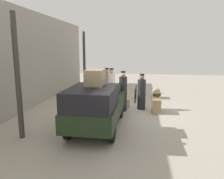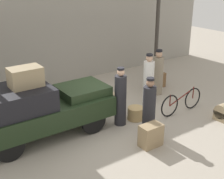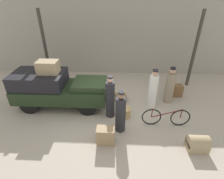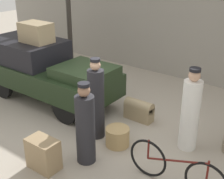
{
  "view_description": "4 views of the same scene",
  "coord_description": "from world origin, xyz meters",
  "px_view_note": "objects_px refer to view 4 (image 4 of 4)",
  "views": [
    {
      "loc": [
        -9.28,
        -1.17,
        2.73
      ],
      "look_at": [
        0.2,
        0.2,
        0.95
      ],
      "focal_mm": 35.0,
      "sensor_mm": 36.0,
      "label": 1
    },
    {
      "loc": [
        -4.91,
        -7.06,
        4.44
      ],
      "look_at": [
        0.2,
        0.2,
        0.95
      ],
      "focal_mm": 50.0,
      "sensor_mm": 36.0,
      "label": 2
    },
    {
      "loc": [
        0.48,
        -6.01,
        4.55
      ],
      "look_at": [
        0.2,
        0.2,
        0.95
      ],
      "focal_mm": 28.0,
      "sensor_mm": 36.0,
      "label": 3
    },
    {
      "loc": [
        3.96,
        -4.84,
        3.71
      ],
      "look_at": [
        0.2,
        0.2,
        0.95
      ],
      "focal_mm": 50.0,
      "sensor_mm": 36.0,
      "label": 4
    }
  ],
  "objects_px": {
    "wicker_basket": "(117,137)",
    "trunk_on_truck_roof": "(36,32)",
    "bicycle": "(175,169)",
    "porter_standing_middle": "(85,127)",
    "porter_with_bicycle": "(96,102)",
    "suitcase_tan_flat": "(43,154)",
    "porter_lifting_near_truck": "(190,113)",
    "truck": "(45,69)",
    "trunk_large_brown": "(139,110)"
  },
  "relations": [
    {
      "from": "bicycle",
      "to": "wicker_basket",
      "type": "relative_size",
      "value": 3.61
    },
    {
      "from": "trunk_on_truck_roof",
      "to": "porter_standing_middle",
      "type": "bearing_deg",
      "value": -26.85
    },
    {
      "from": "truck",
      "to": "porter_lifting_near_truck",
      "type": "xyz_separation_m",
      "value": [
        4.11,
        0.1,
        -0.08
      ]
    },
    {
      "from": "porter_standing_middle",
      "to": "trunk_large_brown",
      "type": "xyz_separation_m",
      "value": [
        -0.06,
        1.99,
        -0.48
      ]
    },
    {
      "from": "suitcase_tan_flat",
      "to": "trunk_on_truck_roof",
      "type": "height_order",
      "value": "trunk_on_truck_roof"
    },
    {
      "from": "trunk_large_brown",
      "to": "suitcase_tan_flat",
      "type": "height_order",
      "value": "suitcase_tan_flat"
    },
    {
      "from": "truck",
      "to": "porter_standing_middle",
      "type": "xyz_separation_m",
      "value": [
        2.73,
        -1.49,
        -0.13
      ]
    },
    {
      "from": "trunk_large_brown",
      "to": "porter_standing_middle",
      "type": "bearing_deg",
      "value": -88.26
    },
    {
      "from": "suitcase_tan_flat",
      "to": "porter_lifting_near_truck",
      "type": "bearing_deg",
      "value": 50.27
    },
    {
      "from": "bicycle",
      "to": "trunk_on_truck_roof",
      "type": "distance_m",
      "value": 5.01
    },
    {
      "from": "wicker_basket",
      "to": "suitcase_tan_flat",
      "type": "height_order",
      "value": "suitcase_tan_flat"
    },
    {
      "from": "bicycle",
      "to": "porter_with_bicycle",
      "type": "bearing_deg",
      "value": 167.03
    },
    {
      "from": "porter_standing_middle",
      "to": "suitcase_tan_flat",
      "type": "relative_size",
      "value": 2.68
    },
    {
      "from": "porter_with_bicycle",
      "to": "porter_lifting_near_truck",
      "type": "bearing_deg",
      "value": 23.58
    },
    {
      "from": "truck",
      "to": "porter_lifting_near_truck",
      "type": "bearing_deg",
      "value": 1.38
    },
    {
      "from": "bicycle",
      "to": "trunk_large_brown",
      "type": "bearing_deg",
      "value": 136.71
    },
    {
      "from": "porter_lifting_near_truck",
      "to": "suitcase_tan_flat",
      "type": "relative_size",
      "value": 2.86
    },
    {
      "from": "bicycle",
      "to": "trunk_on_truck_roof",
      "type": "relative_size",
      "value": 2.19
    },
    {
      "from": "porter_standing_middle",
      "to": "porter_with_bicycle",
      "type": "bearing_deg",
      "value": 116.55
    },
    {
      "from": "wicker_basket",
      "to": "trunk_on_truck_roof",
      "type": "relative_size",
      "value": 0.61
    },
    {
      "from": "porter_standing_middle",
      "to": "trunk_large_brown",
      "type": "height_order",
      "value": "porter_standing_middle"
    },
    {
      "from": "porter_with_bicycle",
      "to": "trunk_on_truck_roof",
      "type": "height_order",
      "value": "trunk_on_truck_roof"
    },
    {
      "from": "porter_standing_middle",
      "to": "suitcase_tan_flat",
      "type": "xyz_separation_m",
      "value": [
        -0.48,
        -0.65,
        -0.44
      ]
    },
    {
      "from": "truck",
      "to": "porter_standing_middle",
      "type": "relative_size",
      "value": 2.37
    },
    {
      "from": "wicker_basket",
      "to": "porter_with_bicycle",
      "type": "height_order",
      "value": "porter_with_bicycle"
    },
    {
      "from": "truck",
      "to": "trunk_on_truck_roof",
      "type": "bearing_deg",
      "value": 180.0
    },
    {
      "from": "porter_lifting_near_truck",
      "to": "trunk_on_truck_roof",
      "type": "bearing_deg",
      "value": -178.69
    },
    {
      "from": "porter_with_bicycle",
      "to": "suitcase_tan_flat",
      "type": "bearing_deg",
      "value": -93.08
    },
    {
      "from": "truck",
      "to": "trunk_on_truck_roof",
      "type": "height_order",
      "value": "trunk_on_truck_roof"
    },
    {
      "from": "porter_with_bicycle",
      "to": "trunk_on_truck_roof",
      "type": "xyz_separation_m",
      "value": [
        -2.54,
        0.68,
        0.99
      ]
    },
    {
      "from": "bicycle",
      "to": "trunk_on_truck_roof",
      "type": "bearing_deg",
      "value": 165.95
    },
    {
      "from": "bicycle",
      "to": "suitcase_tan_flat",
      "type": "xyz_separation_m",
      "value": [
        -2.19,
        -0.97,
        -0.07
      ]
    },
    {
      "from": "truck",
      "to": "wicker_basket",
      "type": "bearing_deg",
      "value": -13.53
    },
    {
      "from": "wicker_basket",
      "to": "porter_standing_middle",
      "type": "xyz_separation_m",
      "value": [
        -0.17,
        -0.79,
        0.55
      ]
    },
    {
      "from": "porter_with_bicycle",
      "to": "trunk_on_truck_roof",
      "type": "distance_m",
      "value": 2.81
    },
    {
      "from": "wicker_basket",
      "to": "porter_standing_middle",
      "type": "height_order",
      "value": "porter_standing_middle"
    },
    {
      "from": "bicycle",
      "to": "wicker_basket",
      "type": "distance_m",
      "value": 1.61
    },
    {
      "from": "wicker_basket",
      "to": "trunk_on_truck_roof",
      "type": "bearing_deg",
      "value": 167.36
    },
    {
      "from": "porter_with_bicycle",
      "to": "suitcase_tan_flat",
      "type": "relative_size",
      "value": 2.94
    },
    {
      "from": "porter_standing_middle",
      "to": "truck",
      "type": "bearing_deg",
      "value": 151.4
    },
    {
      "from": "wicker_basket",
      "to": "porter_with_bicycle",
      "type": "xyz_separation_m",
      "value": [
        -0.58,
        0.02,
        0.63
      ]
    },
    {
      "from": "bicycle",
      "to": "porter_standing_middle",
      "type": "height_order",
      "value": "porter_standing_middle"
    },
    {
      "from": "porter_with_bicycle",
      "to": "porter_lifting_near_truck",
      "type": "height_order",
      "value": "porter_with_bicycle"
    },
    {
      "from": "bicycle",
      "to": "porter_lifting_near_truck",
      "type": "relative_size",
      "value": 1.03
    },
    {
      "from": "trunk_on_truck_roof",
      "to": "wicker_basket",
      "type": "bearing_deg",
      "value": -12.64
    },
    {
      "from": "wicker_basket",
      "to": "trunk_on_truck_roof",
      "type": "distance_m",
      "value": 3.58
    },
    {
      "from": "porter_with_bicycle",
      "to": "suitcase_tan_flat",
      "type": "xyz_separation_m",
      "value": [
        -0.08,
        -1.46,
        -0.52
      ]
    },
    {
      "from": "wicker_basket",
      "to": "trunk_large_brown",
      "type": "distance_m",
      "value": 1.22
    },
    {
      "from": "bicycle",
      "to": "wicker_basket",
      "type": "height_order",
      "value": "bicycle"
    },
    {
      "from": "truck",
      "to": "suitcase_tan_flat",
      "type": "relative_size",
      "value": 6.35
    }
  ]
}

